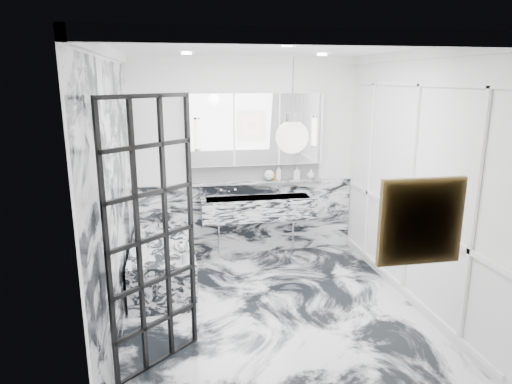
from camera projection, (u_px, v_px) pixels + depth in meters
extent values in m
plane|color=silver|center=(271.00, 309.00, 5.10)|extent=(3.60, 3.60, 0.00)
plane|color=white|center=(273.00, 47.00, 4.42)|extent=(3.60, 3.60, 0.00)
plane|color=white|center=(245.00, 158.00, 6.48)|extent=(3.60, 0.00, 3.60)
plane|color=white|center=(330.00, 249.00, 3.05)|extent=(3.60, 0.00, 3.60)
plane|color=white|center=(113.00, 194.00, 4.48)|extent=(0.00, 3.60, 3.60)
plane|color=white|center=(413.00, 181.00, 5.05)|extent=(0.00, 3.60, 3.60)
cube|color=silver|center=(245.00, 218.00, 6.67)|extent=(3.18, 0.05, 1.05)
cube|color=silver|center=(115.00, 200.00, 4.50)|extent=(0.02, 3.56, 2.68)
cube|color=white|center=(410.00, 190.00, 5.07)|extent=(0.03, 3.40, 2.30)
imported|color=#8C5919|center=(279.00, 173.00, 6.53)|extent=(0.09, 0.09, 0.21)
imported|color=#4C4C51|center=(297.00, 173.00, 6.58)|extent=(0.11, 0.11, 0.19)
imported|color=silver|center=(311.00, 174.00, 6.62)|extent=(0.14, 0.14, 0.14)
sphere|color=white|center=(269.00, 175.00, 6.51)|extent=(0.15, 0.15, 0.15)
cylinder|color=#8C5919|center=(274.00, 176.00, 6.53)|extent=(0.04, 0.04, 0.10)
cylinder|color=silver|center=(186.00, 259.00, 4.93)|extent=(0.08, 0.08, 0.12)
cube|color=#D24615|center=(421.00, 221.00, 3.17)|extent=(0.52, 0.05, 0.52)
sphere|color=white|center=(292.00, 137.00, 3.27)|extent=(0.24, 0.24, 0.24)
cube|color=silver|center=(258.00, 208.00, 6.44)|extent=(1.60, 0.45, 0.30)
cube|color=silver|center=(256.00, 182.00, 6.51)|extent=(1.90, 0.14, 0.04)
cube|color=white|center=(255.00, 172.00, 6.54)|extent=(1.90, 0.03, 0.23)
cube|color=white|center=(256.00, 129.00, 6.33)|extent=(1.90, 0.16, 1.00)
cylinder|color=white|center=(197.00, 134.00, 6.11)|extent=(0.07, 0.07, 0.40)
cylinder|color=white|center=(314.00, 132.00, 6.40)|extent=(0.07, 0.07, 0.40)
cube|color=silver|center=(164.00, 263.00, 5.68)|extent=(0.75, 1.65, 0.55)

